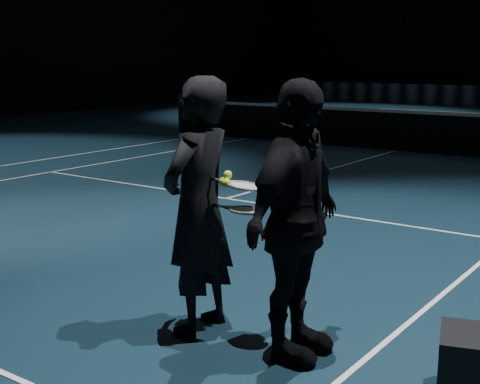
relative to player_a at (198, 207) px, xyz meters
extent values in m
plane|color=#0E2132|center=(-2.80, 10.51, -1.00)|extent=(36.00, 36.00, 0.00)
cylinder|color=black|center=(-9.20, 10.51, -0.45)|extent=(0.10, 0.10, 1.10)
cube|color=black|center=(-2.80, 10.51, -0.55)|extent=(12.80, 0.02, 0.86)
cube|color=white|center=(-2.80, 10.51, -0.08)|extent=(12.80, 0.03, 0.07)
imported|color=black|center=(0.00, 0.00, 0.00)|extent=(0.53, 0.76, 1.99)
imported|color=black|center=(0.85, 0.03, 0.00)|extent=(0.55, 1.19, 1.99)
camera|label=1|loc=(3.16, -3.87, 1.13)|focal=50.00mm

